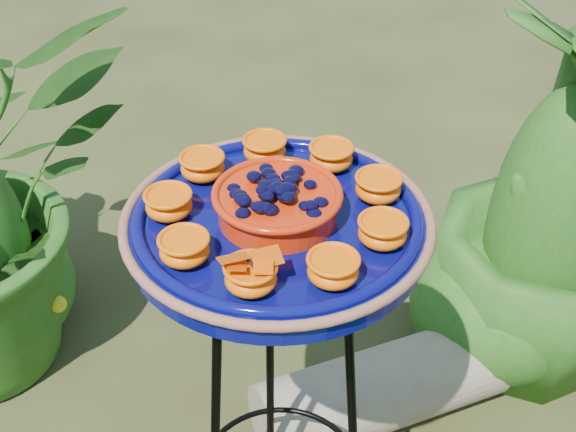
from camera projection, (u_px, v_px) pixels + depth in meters
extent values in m
torus|color=black|center=(278.00, 245.00, 1.10)|extent=(0.25, 0.25, 0.01)
cylinder|color=black|center=(270.00, 371.00, 1.44)|extent=(0.02, 0.08, 0.79)
cylinder|color=#070952|center=(278.00, 228.00, 1.09)|extent=(0.44, 0.44, 0.04)
torus|color=#9D6A46|center=(277.00, 219.00, 1.08)|extent=(0.42, 0.42, 0.01)
torus|color=#070952|center=(277.00, 217.00, 1.07)|extent=(0.39, 0.39, 0.02)
cylinder|color=red|center=(277.00, 206.00, 1.06)|extent=(0.17, 0.17, 0.04)
torus|color=red|center=(277.00, 194.00, 1.05)|extent=(0.17, 0.17, 0.01)
ellipsoid|color=black|center=(277.00, 190.00, 1.05)|extent=(0.14, 0.14, 0.03)
ellipsoid|color=#FE7202|center=(378.00, 189.00, 1.10)|extent=(0.06, 0.06, 0.03)
cylinder|color=#FF5505|center=(379.00, 180.00, 1.09)|extent=(0.06, 0.06, 0.01)
ellipsoid|color=#FE7202|center=(331.00, 158.00, 1.16)|extent=(0.06, 0.06, 0.03)
cylinder|color=#FF5505|center=(332.00, 149.00, 1.15)|extent=(0.06, 0.06, 0.01)
ellipsoid|color=#FE7202|center=(265.00, 151.00, 1.18)|extent=(0.06, 0.06, 0.03)
cylinder|color=#FF5505|center=(265.00, 142.00, 1.17)|extent=(0.06, 0.06, 0.01)
ellipsoid|color=#FE7202|center=(203.00, 168.00, 1.14)|extent=(0.06, 0.06, 0.03)
cylinder|color=#FF5505|center=(202.00, 159.00, 1.13)|extent=(0.06, 0.06, 0.01)
ellipsoid|color=#FE7202|center=(169.00, 206.00, 1.07)|extent=(0.06, 0.06, 0.03)
cylinder|color=#FF5505|center=(168.00, 197.00, 1.06)|extent=(0.06, 0.06, 0.01)
ellipsoid|color=#FE7202|center=(185.00, 251.00, 0.99)|extent=(0.06, 0.06, 0.03)
cylinder|color=#FF5505|center=(184.00, 241.00, 0.98)|extent=(0.06, 0.06, 0.01)
ellipsoid|color=#FE7202|center=(251.00, 279.00, 0.95)|extent=(0.06, 0.06, 0.03)
cylinder|color=#FF5505|center=(250.00, 269.00, 0.94)|extent=(0.06, 0.06, 0.01)
ellipsoid|color=#FE7202|center=(333.00, 271.00, 0.96)|extent=(0.06, 0.06, 0.03)
cylinder|color=#FF5505|center=(333.00, 261.00, 0.95)|extent=(0.06, 0.06, 0.01)
ellipsoid|color=#FE7202|center=(382.00, 234.00, 1.02)|extent=(0.06, 0.06, 0.03)
cylinder|color=#FF5505|center=(383.00, 224.00, 1.01)|extent=(0.06, 0.06, 0.01)
cylinder|color=black|center=(250.00, 263.00, 0.94)|extent=(0.01, 0.02, 0.00)
cube|color=#ED4E04|center=(233.00, 258.00, 0.94)|extent=(0.04, 0.04, 0.01)
cube|color=#ED4E04|center=(267.00, 257.00, 0.94)|extent=(0.04, 0.04, 0.01)
cylinder|color=gray|center=(381.00, 389.00, 1.80)|extent=(0.60, 0.38, 0.19)
imported|color=#1F5316|center=(557.00, 201.00, 1.76)|extent=(0.57, 0.57, 0.92)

